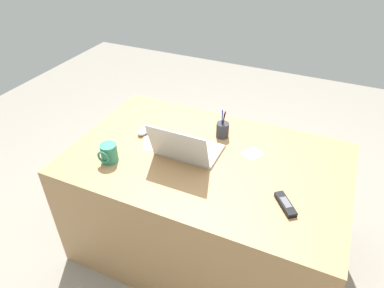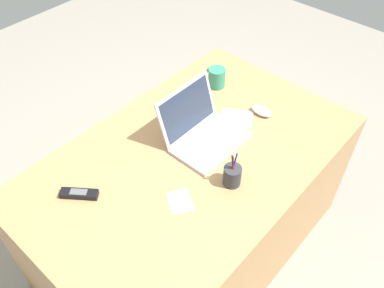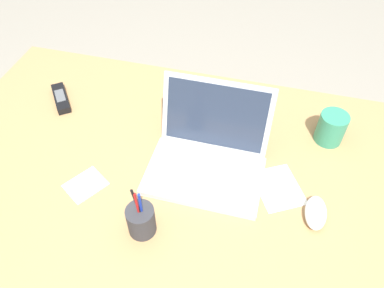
% 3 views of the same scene
% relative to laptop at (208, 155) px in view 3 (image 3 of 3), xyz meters
% --- Properties ---
extents(ground_plane, '(6.00, 6.00, 0.00)m').
position_rel_laptop_xyz_m(ground_plane, '(-0.11, -0.03, -0.78)').
color(ground_plane, gray).
extents(desk, '(1.52, 0.95, 0.73)m').
position_rel_laptop_xyz_m(desk, '(-0.11, -0.03, -0.42)').
color(desk, tan).
rests_on(desk, ground).
extents(laptop, '(0.34, 0.29, 0.23)m').
position_rel_laptop_xyz_m(laptop, '(0.00, 0.00, 0.00)').
color(laptop, silver).
rests_on(laptop, desk).
extents(computer_mouse, '(0.06, 0.11, 0.04)m').
position_rel_laptop_xyz_m(computer_mouse, '(0.33, -0.10, -0.03)').
color(computer_mouse, white).
rests_on(computer_mouse, desk).
extents(coffee_mug_white, '(0.09, 0.10, 0.10)m').
position_rel_laptop_xyz_m(coffee_mug_white, '(0.36, 0.21, 0.00)').
color(coffee_mug_white, '#338C6B').
rests_on(coffee_mug_white, desk).
extents(cordless_phone, '(0.13, 0.15, 0.03)m').
position_rel_laptop_xyz_m(cordless_phone, '(-0.58, 0.16, -0.04)').
color(cordless_phone, black).
rests_on(cordless_phone, desk).
extents(pen_holder, '(0.07, 0.07, 0.17)m').
position_rel_laptop_xyz_m(pen_holder, '(-0.12, -0.26, -0.00)').
color(pen_holder, '#333338').
rests_on(pen_holder, desk).
extents(paper_note_near_laptop, '(0.18, 0.19, 0.00)m').
position_rel_laptop_xyz_m(paper_note_near_laptop, '(0.22, -0.03, -0.05)').
color(paper_note_near_laptop, white).
rests_on(paper_note_near_laptop, desk).
extents(paper_note_left, '(0.14, 0.14, 0.00)m').
position_rel_laptop_xyz_m(paper_note_left, '(-0.33, -0.16, -0.05)').
color(paper_note_left, white).
rests_on(paper_note_left, desk).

